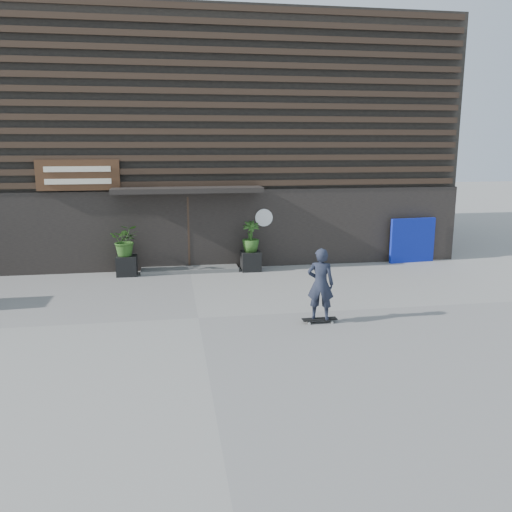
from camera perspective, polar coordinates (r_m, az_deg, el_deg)
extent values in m
plane|color=gray|center=(12.22, -6.26, -6.68)|extent=(80.00, 80.00, 0.00)
cube|color=#52514F|center=(16.62, -7.16, -1.44)|extent=(3.00, 0.80, 0.12)
cube|color=black|center=(16.42, -13.80, -1.01)|extent=(0.60, 0.60, 0.60)
imported|color=#2D591E|center=(16.26, -13.93, 1.67)|extent=(0.86, 0.75, 0.96)
cube|color=black|center=(16.55, -0.57, -0.55)|extent=(0.60, 0.60, 0.60)
imported|color=#2D591E|center=(16.40, -0.58, 2.11)|extent=(0.54, 0.54, 0.96)
cube|color=#0C1A9D|center=(18.40, 16.55, 1.63)|extent=(1.59, 0.26, 1.49)
cube|color=black|center=(21.57, -8.05, 12.16)|extent=(18.00, 10.00, 8.00)
cube|color=black|center=(16.72, -7.32, 2.80)|extent=(18.00, 0.12, 2.50)
cube|color=#38281E|center=(16.50, -7.44, 7.74)|extent=(17.60, 0.08, 0.18)
cube|color=#38281E|center=(16.47, -7.48, 9.10)|extent=(17.60, 0.08, 0.18)
cube|color=#38281E|center=(16.46, -7.52, 10.47)|extent=(17.60, 0.08, 0.18)
cube|color=#38281E|center=(16.45, -7.56, 11.83)|extent=(17.60, 0.08, 0.18)
cube|color=#38281E|center=(16.46, -7.60, 13.20)|extent=(17.60, 0.08, 0.18)
cube|color=#38281E|center=(16.47, -7.63, 14.56)|extent=(17.60, 0.08, 0.18)
cube|color=#38281E|center=(16.49, -7.67, 15.92)|extent=(17.60, 0.08, 0.18)
cube|color=#38281E|center=(16.53, -7.71, 17.28)|extent=(17.60, 0.08, 0.18)
cube|color=#38281E|center=(16.57, -7.75, 18.63)|extent=(17.60, 0.08, 0.18)
cube|color=#38281E|center=(16.62, -7.79, 19.97)|extent=(17.60, 0.08, 0.18)
cube|color=#38281E|center=(16.68, -7.83, 21.31)|extent=(17.60, 0.08, 0.18)
cube|color=#38281E|center=(16.75, -7.88, 22.63)|extent=(17.60, 0.08, 0.18)
cube|color=#38281E|center=(16.82, -7.92, 23.94)|extent=(17.60, 0.08, 0.18)
cube|color=#38281E|center=(16.91, -7.96, 25.24)|extent=(17.60, 0.08, 0.18)
cube|color=black|center=(16.13, -7.38, 7.11)|extent=(4.50, 1.00, 0.15)
cube|color=black|center=(16.90, -7.33, 2.55)|extent=(2.40, 0.30, 2.30)
cube|color=#38281E|center=(16.72, -7.31, 2.45)|extent=(0.06, 0.10, 2.30)
cube|color=#472B19|center=(16.60, -18.69, 8.28)|extent=(2.40, 0.10, 0.90)
cube|color=beige|center=(16.52, -18.77, 8.89)|extent=(1.90, 0.02, 0.16)
cube|color=beige|center=(16.54, -18.68, 7.64)|extent=(1.90, 0.02, 0.16)
cylinder|color=white|center=(16.85, 0.86, 4.17)|extent=(0.56, 0.03, 0.56)
cube|color=black|center=(11.89, 6.89, -6.79)|extent=(0.78, 0.20, 0.02)
cylinder|color=#A8A9A4|center=(11.75, 5.79, -7.29)|extent=(0.06, 0.03, 0.06)
cylinder|color=beige|center=(11.94, 5.54, -6.97)|extent=(0.06, 0.03, 0.06)
cylinder|color=#A5A6A1|center=(11.90, 8.23, -7.11)|extent=(0.06, 0.03, 0.06)
cylinder|color=#B1B1AC|center=(12.08, 7.94, -6.81)|extent=(0.06, 0.03, 0.06)
imported|color=black|center=(11.66, 6.99, -3.01)|extent=(0.68, 0.56, 1.60)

